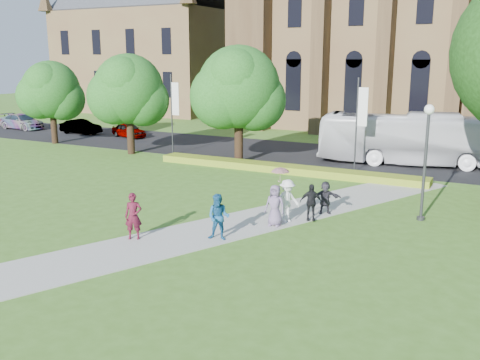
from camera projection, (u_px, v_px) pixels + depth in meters
The scene contains 22 objects.
ground at pixel (206, 237), 22.07m from camera, with size 160.00×160.00×0.00m, color #426B20.
road at pixel (345, 157), 39.38m from camera, with size 160.00×10.00×0.02m, color black.
footpath at pixel (218, 229), 22.93m from camera, with size 3.20×30.00×0.04m, color #B2B2A8.
flower_hedge at pixel (285, 169), 34.34m from camera, with size 18.00×1.40×0.45m, color #ADB424.
building_west at pixel (148, 41), 71.53m from camera, with size 22.00×14.00×18.30m.
streetlamp at pixel (426, 149), 23.60m from camera, with size 0.44×0.44×5.24m.
street_tree_0 at pixel (129, 89), 39.79m from camera, with size 5.20×5.20×7.50m.
street_tree_1 at pixel (239, 87), 36.12m from camera, with size 5.60×5.60×8.05m.
street_tree_2 at pixel (51, 90), 44.75m from camera, with size 4.80×4.80×6.95m.
banner_pole_0 at pixel (358, 120), 33.51m from camera, with size 0.70×0.10×6.00m.
banner_pole_1 at pixel (173, 110), 39.77m from camera, with size 0.70×0.10×6.00m.
tour_coach at pixel (414, 139), 36.30m from camera, with size 2.98×12.72×3.54m, color white.
car_0 at pixel (129, 130), 48.92m from camera, with size 1.54×3.83×1.31m, color gray.
car_1 at pixel (81, 127), 51.13m from camera, with size 1.43×4.11×1.35m, color gray.
car_2 at pixel (22, 122), 54.51m from camera, with size 2.12×5.22×1.52m, color gray.
pedestrian_0 at pixel (133, 216), 21.49m from camera, with size 0.70×0.46×1.91m, color #4D1122.
pedestrian_1 at pixel (219, 217), 21.40m from camera, with size 0.92×0.72×1.89m, color #1A5384.
pedestrian_2 at pixel (287, 201), 23.74m from camera, with size 1.25×0.72×1.93m, color white.
pedestrian_3 at pixel (311, 202), 23.99m from camera, with size 0.99×0.41×1.68m, color black.
pedestrian_4 at pixel (275, 205), 23.21m from camera, with size 0.89×0.58×1.82m, color slate.
pedestrian_5 at pixel (325, 198), 25.04m from camera, with size 1.44×0.46×1.55m, color #26242B.
parasol at pixel (280, 177), 22.93m from camera, with size 0.78×0.78×0.68m, color #ECA6C1.
Camera 1 is at (10.87, -17.98, 7.27)m, focal length 40.00 mm.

